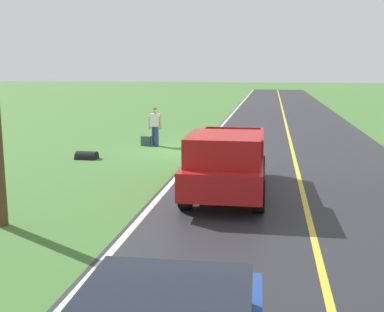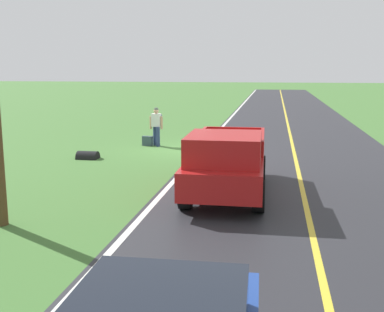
% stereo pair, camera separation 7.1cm
% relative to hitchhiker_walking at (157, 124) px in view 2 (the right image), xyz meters
% --- Properties ---
extents(ground_plane, '(200.00, 200.00, 0.00)m').
position_rel_hitchhiker_walking_xyz_m(ground_plane, '(-1.40, 0.83, -0.98)').
color(ground_plane, '#427033').
extents(road_surface, '(8.15, 120.00, 0.00)m').
position_rel_hitchhiker_walking_xyz_m(road_surface, '(-6.08, 0.83, -0.98)').
color(road_surface, '#28282D').
rests_on(road_surface, ground).
extents(lane_edge_line, '(0.16, 117.60, 0.00)m').
position_rel_hitchhiker_walking_xyz_m(lane_edge_line, '(-2.19, 0.83, -0.98)').
color(lane_edge_line, silver).
rests_on(lane_edge_line, ground).
extents(lane_centre_line, '(0.14, 117.60, 0.00)m').
position_rel_hitchhiker_walking_xyz_m(lane_centre_line, '(-6.08, 0.83, -0.98)').
color(lane_centre_line, gold).
rests_on(lane_centre_line, ground).
extents(hitchhiker_walking, '(0.62, 0.53, 1.75)m').
position_rel_hitchhiker_walking_xyz_m(hitchhiker_walking, '(0.00, 0.00, 0.00)').
color(hitchhiker_walking, navy).
rests_on(hitchhiker_walking, ground).
extents(suitcase_carried, '(0.48, 0.24, 0.43)m').
position_rel_hitchhiker_walking_xyz_m(suitcase_carried, '(0.43, 0.04, -0.76)').
color(suitcase_carried, '#384C56').
rests_on(suitcase_carried, ground).
extents(pickup_truck_passing, '(2.17, 5.43, 1.82)m').
position_rel_hitchhiker_walking_xyz_m(pickup_truck_passing, '(-3.97, 8.01, -0.01)').
color(pickup_truck_passing, '#B21919').
rests_on(pickup_truck_passing, ground).
extents(drainage_culvert, '(0.80, 0.60, 0.60)m').
position_rel_hitchhiker_walking_xyz_m(drainage_culvert, '(1.89, 3.51, -0.98)').
color(drainage_culvert, black).
rests_on(drainage_culvert, ground).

